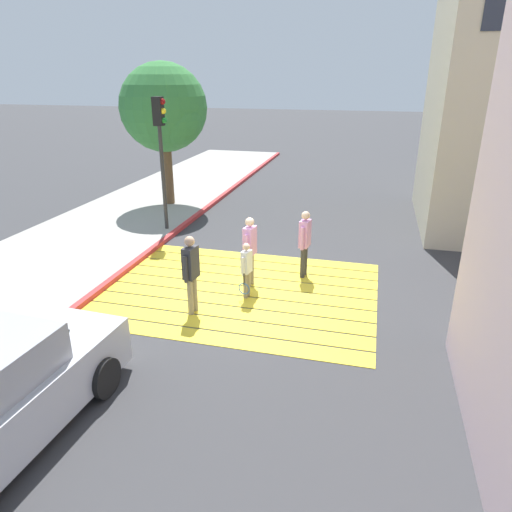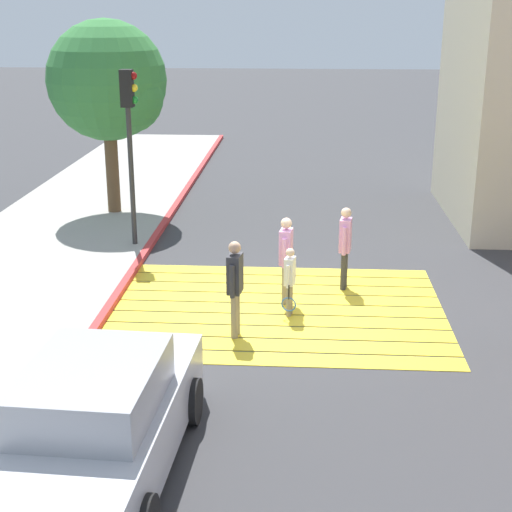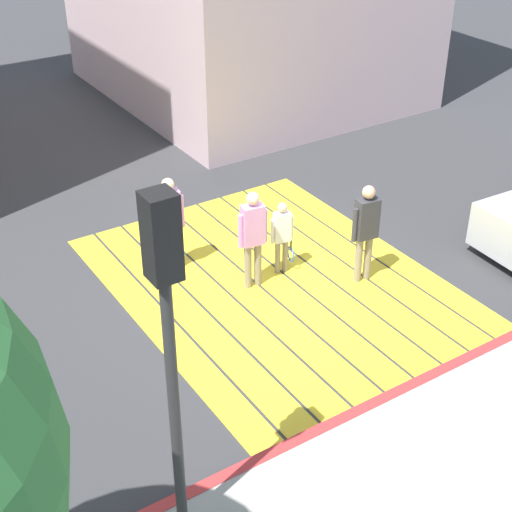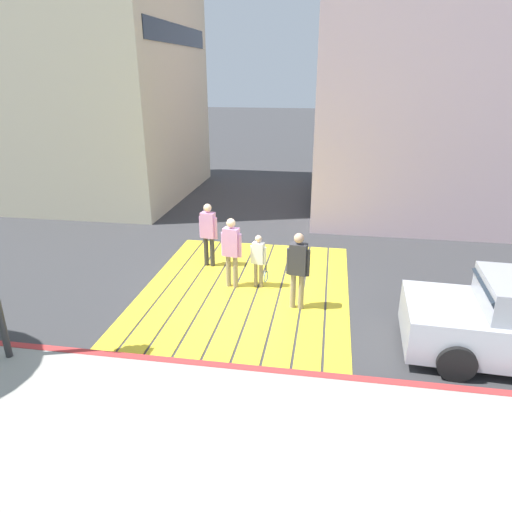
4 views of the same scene
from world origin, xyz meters
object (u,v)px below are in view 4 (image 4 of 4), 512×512
Objects in this scene: pedestrian_adult_trailing at (298,266)px; pedestrian_adult_side at (231,248)px; pedestrian_adult_lead at (208,231)px; pedestrian_child_with_racket at (259,258)px.

pedestrian_adult_side is at bearing 62.89° from pedestrian_adult_trailing.
pedestrian_adult_trailing is (-2.03, -2.53, 0.02)m from pedestrian_adult_lead.
pedestrian_adult_side is 1.30× the size of pedestrian_child_with_racket.
pedestrian_adult_lead is 1.48m from pedestrian_adult_side.
pedestrian_adult_lead is 3.24m from pedestrian_adult_trailing.
pedestrian_adult_trailing reaches higher than pedestrian_child_with_racket.
pedestrian_child_with_racket is (-1.10, -1.52, -0.26)m from pedestrian_adult_lead.
pedestrian_adult_side is (-1.19, -0.88, 0.01)m from pedestrian_adult_lead.
pedestrian_child_with_racket is at bearing -81.94° from pedestrian_adult_side.
pedestrian_adult_lead is 1.30× the size of pedestrian_child_with_racket.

